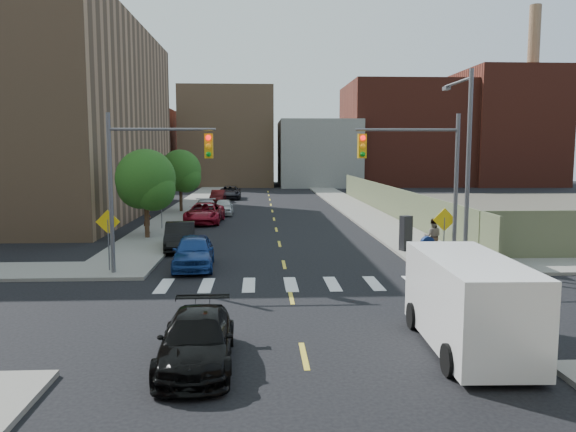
{
  "coord_description": "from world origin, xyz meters",
  "views": [
    {
      "loc": [
        -1.16,
        -18.25,
        5.39
      ],
      "look_at": [
        0.34,
        10.9,
        2.0
      ],
      "focal_mm": 35.0,
      "sensor_mm": 36.0,
      "label": 1
    }
  ],
  "objects": [
    {
      "name": "bg_bldg_fareast",
      "position": [
        38.0,
        70.0,
        9.0
      ],
      "size": [
        14.0,
        16.0,
        18.0
      ],
      "primitive_type": "cube",
      "color": "#592319",
      "rests_on": "ground"
    },
    {
      "name": "signal_ne",
      "position": [
        5.98,
        6.0,
        4.53
      ],
      "size": [
        4.59,
        0.3,
        7.0
      ],
      "color": "#59595E",
      "rests_on": "ground"
    },
    {
      "name": "mailbox",
      "position": [
        6.3,
        6.0,
        0.87
      ],
      "size": [
        0.64,
        0.51,
        1.48
      ],
      "rotation": [
        0.0,
        0.0,
        0.09
      ],
      "color": "#0E1F52",
      "rests_on": "sidewalk_ne"
    },
    {
      "name": "fence_north",
      "position": [
        9.6,
        28.0,
        1.25
      ],
      "size": [
        0.12,
        44.0,
        2.5
      ],
      "primitive_type": "cube",
      "color": "#6A6C4B",
      "rests_on": "ground"
    },
    {
      "name": "payphone",
      "position": [
        6.56,
        10.68,
        1.07
      ],
      "size": [
        0.68,
        0.62,
        1.85
      ],
      "primitive_type": "cube",
      "rotation": [
        0.0,
        0.0,
        0.39
      ],
      "color": "black",
      "rests_on": "sidewalk_ne"
    },
    {
      "name": "parked_car_white",
      "position": [
        -4.2,
        29.26,
        0.68
      ],
      "size": [
        1.63,
        3.98,
        1.35
      ],
      "primitive_type": "imported",
      "rotation": [
        0.0,
        0.0,
        0.01
      ],
      "color": "silver",
      "rests_on": "ground"
    },
    {
      "name": "tree_west_far",
      "position": [
        -8.0,
        31.05,
        3.48
      ],
      "size": [
        3.66,
        3.64,
        5.52
      ],
      "color": "#332114",
      "rests_on": "ground"
    },
    {
      "name": "warn_sign_ne",
      "position": [
        7.2,
        6.5,
        1.99
      ],
      "size": [
        1.06,
        0.06,
        2.83
      ],
      "color": "#59595E",
      "rests_on": "ground"
    },
    {
      "name": "parked_car_grey",
      "position": [
        -4.47,
        45.29,
        0.73
      ],
      "size": [
        2.51,
        5.27,
        1.45
      ],
      "primitive_type": "imported",
      "rotation": [
        0.0,
        0.0,
        0.02
      ],
      "color": "black",
      "rests_on": "ground"
    },
    {
      "name": "parked_car_black",
      "position": [
        -5.5,
        12.39,
        0.75
      ],
      "size": [
        2.04,
        4.67,
        1.49
      ],
      "primitive_type": "imported",
      "rotation": [
        0.0,
        0.0,
        0.1
      ],
      "color": "black",
      "rests_on": "ground"
    },
    {
      "name": "pedestrian_west",
      "position": [
        -8.31,
        17.71,
        1.07
      ],
      "size": [
        0.48,
        0.7,
        1.85
      ],
      "primitive_type": "imported",
      "rotation": [
        0.0,
        0.0,
        1.63
      ],
      "color": "gray",
      "rests_on": "sidewalk_nw"
    },
    {
      "name": "parked_car_blue",
      "position": [
        -4.2,
        7.42,
        0.77
      ],
      "size": [
        2.08,
        4.62,
        1.54
      ],
      "primitive_type": "imported",
      "rotation": [
        0.0,
        0.0,
        0.06
      ],
      "color": "navy",
      "rests_on": "ground"
    },
    {
      "name": "bg_bldg_midwest",
      "position": [
        -6.0,
        72.0,
        7.5
      ],
      "size": [
        14.0,
        16.0,
        15.0
      ],
      "primitive_type": "cube",
      "color": "#8C6B4C",
      "rests_on": "ground"
    },
    {
      "name": "warn_sign_nw",
      "position": [
        -7.8,
        6.5,
        1.99
      ],
      "size": [
        1.06,
        0.06,
        2.83
      ],
      "color": "#59595E",
      "rests_on": "ground"
    },
    {
      "name": "cargo_van",
      "position": [
        4.51,
        -3.5,
        1.34
      ],
      "size": [
        2.48,
        5.65,
        2.55
      ],
      "rotation": [
        0.0,
        0.0,
        -0.03
      ],
      "color": "white",
      "rests_on": "ground"
    },
    {
      "name": "smokestack",
      "position": [
        42.0,
        70.0,
        14.0
      ],
      "size": [
        1.8,
        1.8,
        28.0
      ],
      "primitive_type": "cylinder",
      "color": "#8C6B4C",
      "rests_on": "ground"
    },
    {
      "name": "sidewalk_ne",
      "position": [
        7.75,
        41.5,
        0.07
      ],
      "size": [
        3.5,
        73.0,
        0.15
      ],
      "primitive_type": "cube",
      "color": "gray",
      "rests_on": "ground"
    },
    {
      "name": "signal_nw",
      "position": [
        -5.98,
        6.0,
        4.53
      ],
      "size": [
        4.59,
        0.3,
        7.0
      ],
      "color": "#59595E",
      "rests_on": "ground"
    },
    {
      "name": "bg_bldg_center",
      "position": [
        8.0,
        70.0,
        5.0
      ],
      "size": [
        12.0,
        16.0,
        10.0
      ],
      "primitive_type": "cube",
      "color": "gray",
      "rests_on": "ground"
    },
    {
      "name": "parked_car_silver",
      "position": [
        -5.5,
        27.54,
        0.71
      ],
      "size": [
        2.47,
        5.05,
        1.41
      ],
      "primitive_type": "imported",
      "rotation": [
        0.0,
        0.0,
        0.1
      ],
      "color": "#A7A9AF",
      "rests_on": "ground"
    },
    {
      "name": "building_nw",
      "position": [
        -22.0,
        30.0,
        8.0
      ],
      "size": [
        22.0,
        30.0,
        16.0
      ],
      "primitive_type": "cube",
      "color": "#8C6B4C",
      "rests_on": "ground"
    },
    {
      "name": "bg_bldg_east",
      "position": [
        22.0,
        72.0,
        8.0
      ],
      "size": [
        18.0,
        18.0,
        16.0
      ],
      "primitive_type": "cube",
      "color": "#592319",
      "rests_on": "ground"
    },
    {
      "name": "parked_car_maroon",
      "position": [
        -5.5,
        40.97,
        0.65
      ],
      "size": [
        1.52,
        3.99,
        1.3
      ],
      "primitive_type": "imported",
      "rotation": [
        0.0,
        0.0,
        -0.04
      ],
      "color": "#3E0C0D",
      "rests_on": "ground"
    },
    {
      "name": "ground",
      "position": [
        0.0,
        0.0,
        0.0
      ],
      "size": [
        160.0,
        160.0,
        0.0
      ],
      "primitive_type": "plane",
      "color": "black",
      "rests_on": "ground"
    },
    {
      "name": "sidewalk_nw",
      "position": [
        -7.75,
        41.5,
        0.07
      ],
      "size": [
        3.5,
        73.0,
        0.15
      ],
      "primitive_type": "cube",
      "color": "gray",
      "rests_on": "ground"
    },
    {
      "name": "pedestrian_east",
      "position": [
        7.63,
        9.47,
        1.07
      ],
      "size": [
        1.07,
        0.94,
        1.84
      ],
      "primitive_type": "imported",
      "rotation": [
        0.0,
        0.0,
        2.83
      ],
      "color": "gray",
      "rests_on": "sidewalk_ne"
    },
    {
      "name": "tree_west_near",
      "position": [
        -8.0,
        16.05,
        3.48
      ],
      "size": [
        3.66,
        3.64,
        5.52
      ],
      "color": "#332114",
      "rests_on": "ground"
    },
    {
      "name": "streetlight_ne",
      "position": [
        8.2,
        6.9,
        5.22
      ],
      "size": [
        0.25,
        3.7,
        9.0
      ],
      "color": "#59595E",
      "rests_on": "ground"
    },
    {
      "name": "parked_car_red",
      "position": [
        -5.27,
        23.74,
        0.77
      ],
      "size": [
        2.8,
        5.65,
        1.54
      ],
      "primitive_type": "imported",
      "rotation": [
        0.0,
        0.0,
        -0.04
      ],
      "color": "maroon",
      "rests_on": "ground"
    },
    {
      "name": "bg_bldg_west",
      "position": [
        -22.0,
        70.0,
        6.0
      ],
      "size": [
        14.0,
        18.0,
        12.0
      ],
      "primitive_type": "cube",
      "color": "#592319",
      "rests_on": "ground"
    },
    {
      "name": "black_sedan",
      "position": [
        -2.75,
        -4.48,
        0.65
      ],
      "size": [
        1.93,
        4.54,
        1.31
      ],
      "primitive_type": "imported",
      "rotation": [
        0.0,
        0.0,
        0.02
      ],
      "color": "black",
      "rests_on": "ground"
    },
    {
      "name": "warn_sign_midwest",
      "position": [
        -7.8,
        20.0,
        1.99
      ],
      "size": [
        1.06,
        0.06,
        2.83
      ],
      "color": "#59595E",
      "rests_on": "ground"
    }
  ]
}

